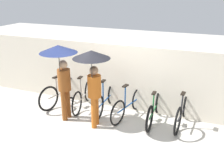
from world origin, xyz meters
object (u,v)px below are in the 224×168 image
parked_bicycle_4 (154,109)px  parked_bicycle_1 (83,95)px  parked_bicycle_0 (62,92)px  pedestrian_center (93,71)px  parked_bicycle_3 (129,104)px  parked_bicycle_5 (182,111)px  pedestrian_leading (61,64)px  parked_bicycle_2 (106,99)px

parked_bicycle_4 → parked_bicycle_1: bearing=88.8°
parked_bicycle_0 → pedestrian_center: bearing=-107.4°
parked_bicycle_0 → pedestrian_center: size_ratio=0.86×
parked_bicycle_3 → parked_bicycle_5: 1.37m
parked_bicycle_0 → parked_bicycle_1: (0.68, 0.05, -0.01)m
parked_bicycle_4 → parked_bicycle_5: (0.68, 0.07, 0.02)m
parked_bicycle_1 → parked_bicycle_4: size_ratio=0.95×
parked_bicycle_0 → pedestrian_leading: size_ratio=0.85×
parked_bicycle_0 → parked_bicycle_2: size_ratio=0.99×
parked_bicycle_0 → parked_bicycle_4: (2.73, 0.01, -0.03)m
parked_bicycle_5 → pedestrian_center: bearing=119.8°
pedestrian_center → parked_bicycle_1: bearing=-56.6°
parked_bicycle_3 → parked_bicycle_2: bearing=97.3°
parked_bicycle_1 → parked_bicycle_2: size_ratio=0.95×
parked_bicycle_1 → parked_bicycle_4: 2.05m
parked_bicycle_1 → parked_bicycle_0: bearing=86.8°
parked_bicycle_4 → pedestrian_leading: (-2.16, -0.80, 1.17)m
pedestrian_center → parked_bicycle_3: bearing=-132.8°
parked_bicycle_2 → parked_bicycle_3: size_ratio=1.03×
parked_bicycle_0 → pedestrian_leading: bearing=-131.2°
pedestrian_leading → pedestrian_center: (0.87, -0.06, -0.05)m
parked_bicycle_1 → parked_bicycle_5: bearing=-96.4°
pedestrian_center → parked_bicycle_5: bearing=-161.8°
parked_bicycle_4 → parked_bicycle_5: bearing=-84.7°
parked_bicycle_1 → parked_bicycle_3: parked_bicycle_3 is taller
parked_bicycle_5 → pedestrian_leading: size_ratio=0.84×
pedestrian_leading → parked_bicycle_4: bearing=-156.8°
parked_bicycle_0 → parked_bicycle_1: size_ratio=1.04×
parked_bicycle_3 → pedestrian_leading: 2.04m
pedestrian_leading → parked_bicycle_1: bearing=-94.8°
parked_bicycle_4 → pedestrian_leading: 2.58m
parked_bicycle_1 → parked_bicycle_4: parked_bicycle_4 is taller
parked_bicycle_5 → pedestrian_leading: pedestrian_leading is taller
parked_bicycle_2 → parked_bicycle_5: size_ratio=1.02×
parked_bicycle_1 → pedestrian_center: (0.76, -0.89, 1.10)m
parked_bicycle_1 → parked_bicycle_2: bearing=-95.4°
parked_bicycle_0 → parked_bicycle_2: (1.36, 0.07, -0.02)m
parked_bicycle_3 → pedestrian_leading: pedestrian_leading is taller
parked_bicycle_3 → parked_bicycle_5: parked_bicycle_3 is taller
parked_bicycle_4 → pedestrian_center: size_ratio=0.88×
parked_bicycle_5 → parked_bicycle_4: bearing=100.2°
parked_bicycle_2 → parked_bicycle_5: parked_bicycle_5 is taller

